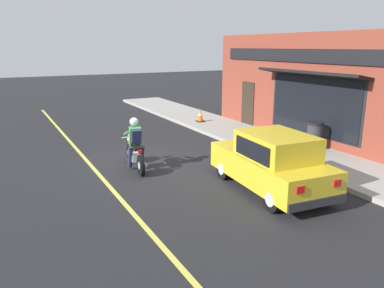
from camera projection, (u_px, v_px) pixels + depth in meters
name	position (u px, v px, depth m)	size (l,w,h in m)	color
ground_plane	(152.00, 164.00, 12.15)	(80.00, 80.00, 0.00)	black
sidewalk_curb	(227.00, 129.00, 16.90)	(2.60, 22.00, 0.14)	#9E9B93
lane_stripe	(76.00, 149.00, 13.89)	(0.12, 19.80, 0.01)	#D1C64C
storefront_building	(296.00, 87.00, 14.88)	(1.25, 10.05, 4.20)	brown
motorcycle_with_rider	(135.00, 148.00, 11.47)	(0.61, 2.02, 1.62)	black
car_hatchback	(272.00, 162.00, 9.72)	(1.96, 3.91, 1.57)	black
trash_bin	(314.00, 136.00, 13.21)	(0.56, 0.56, 0.98)	#2D2D33
traffic_cone	(200.00, 116.00, 18.11)	(0.36, 0.36, 0.60)	black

